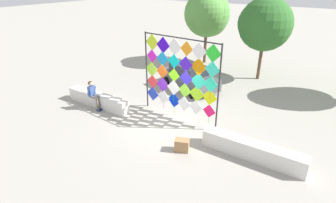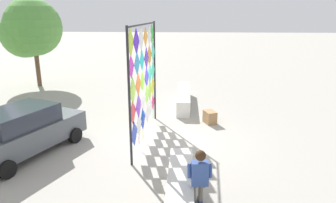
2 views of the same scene
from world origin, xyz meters
name	(u,v)px [view 1 (image 1 of 2)]	position (x,y,z in m)	size (l,w,h in m)	color
ground	(169,122)	(0.00, 0.00, 0.00)	(120.00, 120.00, 0.00)	#9E998E
plaza_ledge_left	(98,100)	(-4.15, -0.57, 0.34)	(3.91, 0.58, 0.68)	silver
plaza_ledge_right	(252,150)	(4.15, -0.57, 0.34)	(3.91, 0.58, 0.68)	silver
kite_display_rack	(180,74)	(0.10, 0.73, 2.22)	(4.13, 0.35, 3.92)	#232328
seated_vendor	(93,93)	(-3.98, -0.97, 0.90)	(0.70, 0.53, 1.53)	#666056
parked_car	(189,76)	(-1.38, 4.32, 0.75)	(4.16, 2.96, 1.49)	#4C5156
cardboard_box_large	(182,145)	(1.69, -1.63, 0.25)	(0.56, 0.38, 0.50)	#9E754C
tree_palm_like	(263,24)	(1.43, 8.58, 3.55)	(3.59, 3.58, 5.24)	brown
tree_far_right	(208,15)	(-3.00, 9.74, 3.70)	(3.43, 3.75, 5.46)	brown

